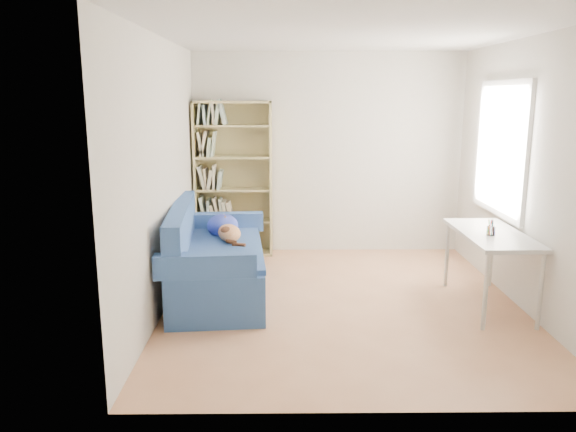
{
  "coord_description": "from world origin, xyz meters",
  "views": [
    {
      "loc": [
        -0.6,
        -5.34,
        2.05
      ],
      "look_at": [
        -0.54,
        0.23,
        0.85
      ],
      "focal_mm": 35.0,
      "sensor_mm": 36.0,
      "label": 1
    }
  ],
  "objects_px": {
    "desk": "(491,239)",
    "pen_cup": "(491,229)",
    "sofa": "(213,261)",
    "bookshelf": "(234,185)"
  },
  "relations": [
    {
      "from": "desk",
      "to": "pen_cup",
      "type": "distance_m",
      "value": 0.17
    },
    {
      "from": "pen_cup",
      "to": "sofa",
      "type": "bearing_deg",
      "value": 169.78
    },
    {
      "from": "desk",
      "to": "pen_cup",
      "type": "xyz_separation_m",
      "value": [
        -0.05,
        -0.1,
        0.13
      ]
    },
    {
      "from": "desk",
      "to": "pen_cup",
      "type": "relative_size",
      "value": 8.31
    },
    {
      "from": "sofa",
      "to": "bookshelf",
      "type": "height_order",
      "value": "bookshelf"
    },
    {
      "from": "bookshelf",
      "to": "pen_cup",
      "type": "xyz_separation_m",
      "value": [
        2.61,
        -2.01,
        -0.11
      ]
    },
    {
      "from": "desk",
      "to": "bookshelf",
      "type": "bearing_deg",
      "value": 144.34
    },
    {
      "from": "bookshelf",
      "to": "desk",
      "type": "bearing_deg",
      "value": -35.66
    },
    {
      "from": "desk",
      "to": "sofa",
      "type": "bearing_deg",
      "value": 172.08
    },
    {
      "from": "sofa",
      "to": "pen_cup",
      "type": "relative_size",
      "value": 12.87
    }
  ]
}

